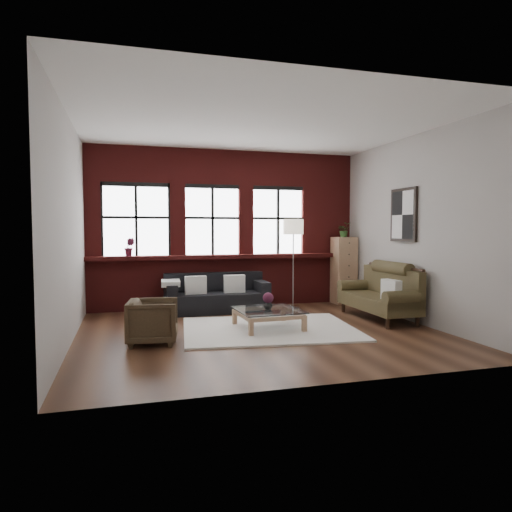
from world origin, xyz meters
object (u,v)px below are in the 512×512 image
object	(u,v)px
floor_lamp	(293,260)
drawer_chest	(344,270)
vase	(268,305)
coffee_table	(268,320)
dark_sofa	(217,293)
vintage_settee	(378,292)
armchair	(153,321)

from	to	relation	value
floor_lamp	drawer_chest	bearing A→B (deg)	14.03
vase	floor_lamp	distance (m)	2.04
coffee_table	drawer_chest	xyz separation A→B (m)	(2.32, 1.98, 0.56)
drawer_chest	floor_lamp	distance (m)	1.34
dark_sofa	vase	distance (m)	1.82
vintage_settee	drawer_chest	xyz separation A→B (m)	(0.19, 1.71, 0.23)
armchair	floor_lamp	xyz separation A→B (m)	(2.86, 2.08, 0.66)
vintage_settee	vase	bearing A→B (deg)	-172.66
drawer_chest	floor_lamp	world-z (taller)	floor_lamp
drawer_chest	vintage_settee	bearing A→B (deg)	-96.46
vintage_settee	armchair	distance (m)	4.01
coffee_table	dark_sofa	bearing A→B (deg)	105.72
drawer_chest	armchair	bearing A→B (deg)	-149.86
dark_sofa	armchair	xyz separation A→B (m)	(-1.32, -2.18, -0.04)
dark_sofa	vintage_settee	xyz separation A→B (m)	(2.62, -1.48, 0.13)
vintage_settee	drawer_chest	distance (m)	1.73
dark_sofa	coffee_table	distance (m)	1.83
armchair	coffee_table	world-z (taller)	armchair
vase	floor_lamp	world-z (taller)	floor_lamp
coffee_table	drawer_chest	distance (m)	3.10
floor_lamp	coffee_table	bearing A→B (deg)	-122.12
floor_lamp	vintage_settee	bearing A→B (deg)	-51.97
dark_sofa	coffee_table	xyz separation A→B (m)	(0.49, -1.75, -0.20)
armchair	drawer_chest	bearing A→B (deg)	-51.90
armchair	dark_sofa	bearing A→B (deg)	-23.35
armchair	drawer_chest	size ratio (longest dim) A/B	0.48
vase	coffee_table	bearing A→B (deg)	-90.00
armchair	vase	size ratio (longest dim) A/B	4.57
coffee_table	drawer_chest	world-z (taller)	drawer_chest
drawer_chest	vase	bearing A→B (deg)	-139.52
armchair	floor_lamp	size ratio (longest dim) A/B	0.35
vintage_settee	coffee_table	distance (m)	2.17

